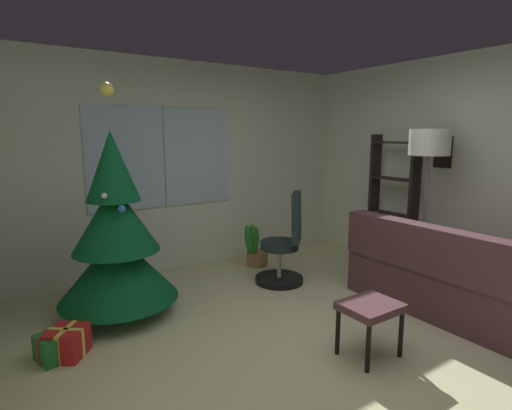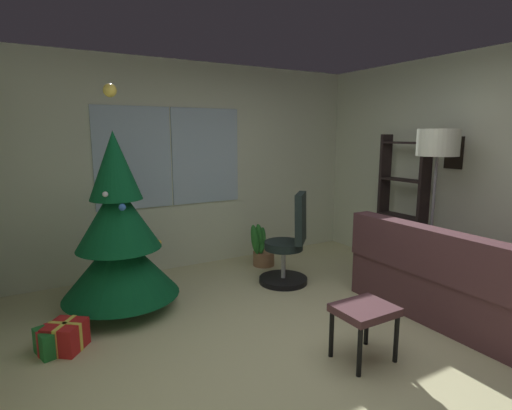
% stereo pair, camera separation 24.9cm
% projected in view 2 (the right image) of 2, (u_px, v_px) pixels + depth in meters
% --- Properties ---
extents(ground_plane, '(4.61, 5.16, 0.10)m').
position_uv_depth(ground_plane, '(325.00, 358.00, 3.21)').
color(ground_plane, beige).
extents(wall_back_with_windows, '(4.61, 0.12, 2.59)m').
position_uv_depth(wall_back_with_windows, '(195.00, 166.00, 5.20)').
color(wall_back_with_windows, beige).
rests_on(wall_back_with_windows, ground_plane).
extents(wall_right_with_frames, '(0.12, 5.16, 2.59)m').
position_uv_depth(wall_right_with_frames, '(508.00, 174.00, 4.13)').
color(wall_right_with_frames, beige).
rests_on(wall_right_with_frames, ground_plane).
extents(couch, '(1.45, 2.04, 0.88)m').
position_uv_depth(couch, '(478.00, 289.00, 3.67)').
color(couch, '#4F2F33').
rests_on(couch, ground_plane).
extents(footstool, '(0.43, 0.36, 0.43)m').
position_uv_depth(footstool, '(365.00, 314.00, 3.04)').
color(footstool, '#4F2F33').
rests_on(footstool, ground_plane).
extents(holiday_tree, '(1.10, 1.10, 2.15)m').
position_uv_depth(holiday_tree, '(119.00, 238.00, 3.84)').
color(holiday_tree, '#4C331E').
rests_on(holiday_tree, ground_plane).
extents(gift_box_red, '(0.38, 0.38, 0.23)m').
position_uv_depth(gift_box_red, '(66.00, 336.00, 3.23)').
color(gift_box_red, red).
rests_on(gift_box_red, ground_plane).
extents(gift_box_green, '(0.27, 0.29, 0.21)m').
position_uv_depth(gift_box_green, '(53.00, 341.00, 3.18)').
color(gift_box_green, '#1E722D').
rests_on(gift_box_green, ground_plane).
extents(office_chair, '(0.59, 0.59, 1.06)m').
position_uv_depth(office_chair, '(289.00, 249.00, 4.62)').
color(office_chair, black).
rests_on(office_chair, ground_plane).
extents(bookshelf, '(0.18, 0.64, 1.70)m').
position_uv_depth(bookshelf, '(401.00, 214.00, 5.03)').
color(bookshelf, black).
rests_on(bookshelf, ground_plane).
extents(floor_lamp, '(0.43, 0.43, 1.76)m').
position_uv_depth(floor_lamp, '(437.00, 151.00, 4.21)').
color(floor_lamp, slate).
rests_on(floor_lamp, ground_plane).
extents(potted_plant, '(0.40, 0.29, 0.60)m').
position_uv_depth(potted_plant, '(261.00, 249.00, 5.24)').
color(potted_plant, '#926748').
rests_on(potted_plant, ground_plane).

